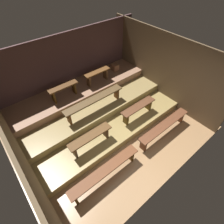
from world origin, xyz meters
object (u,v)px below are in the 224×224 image
bench_floor_right (164,126)px  bench_upper_right (97,74)px  bench_lower_right (138,108)px  bench_middle_center (94,101)px  bench_upper_left (63,89)px  bench_floor_left (105,171)px  wooden_crate_upper (115,67)px  bench_lower_left (90,138)px

bench_floor_right → bench_upper_right: (-0.47, 2.67, 0.67)m
bench_lower_right → bench_middle_center: bearing=138.2°
bench_middle_center → bench_upper_left: 1.04m
bench_lower_right → bench_floor_left: bearing=-156.0°
bench_lower_right → wooden_crate_upper: 2.14m
bench_floor_left → bench_upper_right: size_ratio=2.09×
bench_floor_left → bench_upper_right: 3.26m
bench_floor_right → bench_lower_right: bearing=103.5°
bench_floor_right → bench_lower_left: bench_lower_left is taller
bench_upper_right → bench_floor_right: bearing=-80.0°
bench_floor_left → bench_middle_center: (1.00, 1.80, 0.47)m
bench_floor_right → bench_lower_right: (-0.22, 0.90, 0.21)m
bench_floor_left → bench_lower_right: bearing=24.0°
bench_floor_right → bench_lower_right: size_ratio=1.57×
bench_floor_left → bench_floor_right: bearing=0.0°
bench_floor_left → bench_lower_left: bench_lower_left is taller
bench_floor_left → bench_lower_left: (0.22, 0.90, 0.21)m
bench_lower_left → wooden_crate_upper: wooden_crate_upper is taller
bench_lower_left → bench_lower_right: size_ratio=1.00×
bench_lower_left → bench_upper_left: 1.85m
bench_lower_left → bench_upper_right: 2.39m
bench_floor_right → bench_upper_left: bearing=123.3°
bench_floor_right → bench_upper_left: 3.26m
bench_upper_left → wooden_crate_upper: (2.28, 0.23, -0.21)m
bench_lower_right → wooden_crate_upper: (0.74, 2.00, 0.24)m
bench_floor_right → bench_lower_left: size_ratio=1.57×
bench_floor_left → bench_lower_right: 2.21m
bench_floor_left → bench_lower_right: (2.01, 0.90, 0.21)m
bench_lower_left → bench_lower_right: bearing=0.0°
bench_floor_right → bench_middle_center: bearing=124.2°
bench_floor_left → bench_upper_right: bench_upper_right is taller
bench_lower_left → bench_upper_right: bearing=49.0°
bench_lower_left → bench_upper_left: bench_upper_left is taller
bench_middle_center → bench_upper_right: 1.17m
bench_upper_left → bench_upper_right: size_ratio=1.00×
bench_floor_left → bench_floor_right: size_ratio=1.00×
bench_lower_left → bench_upper_left: bearing=81.7°
bench_lower_left → bench_lower_right: same height
bench_floor_left → bench_floor_right: same height
bench_lower_left → bench_upper_left: (0.26, 1.77, 0.45)m
bench_floor_left → bench_upper_left: bearing=80.0°
bench_floor_left → bench_middle_center: bench_middle_center is taller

